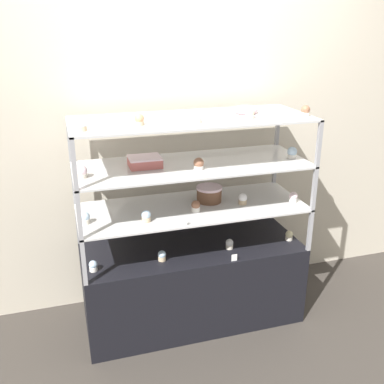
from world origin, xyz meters
TOP-DOWN VIEW (x-y plane):
  - ground_plane at (0.00, 0.00)m, footprint 20.00×20.00m
  - back_wall at (0.00, 0.42)m, footprint 8.00×0.05m
  - display_base at (0.00, 0.00)m, footprint 1.44×0.56m
  - display_riser_lower at (0.00, 0.00)m, footprint 1.44×0.56m
  - display_riser_middle at (0.00, 0.00)m, footprint 1.44×0.56m
  - display_riser_upper at (0.00, 0.00)m, footprint 1.44×0.56m
  - layer_cake_centerpiece at (0.13, 0.06)m, footprint 0.17×0.17m
  - sheet_cake_frosted at (-0.29, 0.03)m, footprint 0.19×0.16m
  - cupcake_0 at (-0.65, -0.13)m, footprint 0.05×0.05m
  - cupcake_1 at (-0.23, -0.12)m, footprint 0.05×0.05m
  - cupcake_2 at (0.23, -0.10)m, footprint 0.05×0.05m
  - cupcake_3 at (0.66, -0.10)m, footprint 0.05×0.05m
  - price_tag_0 at (0.19, -0.26)m, footprint 0.04×0.00m
  - cupcake_4 at (-0.67, -0.06)m, footprint 0.06×0.06m
  - cupcake_5 at (-0.32, -0.14)m, footprint 0.06×0.06m
  - cupcake_6 at (-0.00, -0.08)m, footprint 0.06×0.06m
  - cupcake_7 at (0.32, -0.05)m, footprint 0.06×0.06m
  - cupcake_8 at (0.65, -0.12)m, footprint 0.06×0.06m
  - price_tag_1 at (-0.13, -0.26)m, footprint 0.04×0.00m
  - cupcake_9 at (-0.66, -0.07)m, footprint 0.06×0.06m
  - cupcake_10 at (0.01, -0.12)m, footprint 0.06×0.06m
  - cupcake_11 at (0.65, -0.06)m, footprint 0.06×0.06m
  - price_tag_2 at (0.46, -0.26)m, footprint 0.04×0.00m
  - cupcake_12 at (-0.65, -0.15)m, footprint 0.05×0.05m
  - cupcake_13 at (-0.33, -0.10)m, footprint 0.05×0.05m
  - cupcake_14 at (-0.01, -0.14)m, footprint 0.05×0.05m
  - cupcake_15 at (0.32, -0.12)m, footprint 0.05×0.05m
  - cupcake_16 at (0.67, -0.14)m, footprint 0.05×0.05m
  - price_tag_3 at (0.33, -0.26)m, footprint 0.04×0.00m
  - donut_glazed at (0.36, 0.04)m, footprint 0.14×0.14m

SIDE VIEW (x-z plane):
  - ground_plane at x=0.00m, z-range 0.00..0.00m
  - display_base at x=0.00m, z-range 0.00..0.55m
  - price_tag_0 at x=0.19m, z-range 0.55..0.60m
  - cupcake_0 at x=-0.65m, z-range 0.55..0.62m
  - cupcake_1 at x=-0.23m, z-range 0.55..0.62m
  - cupcake_2 at x=0.23m, z-range 0.55..0.62m
  - cupcake_3 at x=0.66m, z-range 0.55..0.62m
  - display_riser_lower at x=0.00m, z-range 0.68..0.96m
  - price_tag_1 at x=-0.13m, z-range 0.84..0.88m
  - cupcake_4 at x=-0.67m, z-range 0.84..0.91m
  - cupcake_5 at x=-0.32m, z-range 0.84..0.91m
  - cupcake_6 at x=0.00m, z-range 0.84..0.91m
  - cupcake_7 at x=0.32m, z-range 0.84..0.91m
  - cupcake_8 at x=0.65m, z-range 0.84..0.91m
  - layer_cake_centerpiece at x=0.13m, z-range 0.84..0.94m
  - display_riser_middle at x=0.00m, z-range 0.96..1.25m
  - price_tag_2 at x=0.46m, z-range 1.12..1.16m
  - sheet_cake_frosted at x=-0.29m, z-range 1.12..1.18m
  - cupcake_9 at x=-0.66m, z-range 1.12..1.19m
  - cupcake_10 at x=0.01m, z-range 1.12..1.19m
  - cupcake_11 at x=0.65m, z-range 1.12..1.19m
  - back_wall at x=0.00m, z-range 0.00..2.60m
  - display_riser_upper at x=0.00m, z-range 1.25..1.53m
  - donut_glazed at x=0.36m, z-range 1.40..1.45m
  - price_tag_3 at x=0.33m, z-range 1.40..1.45m
  - cupcake_12 at x=-0.65m, z-range 1.40..1.47m
  - cupcake_13 at x=-0.33m, z-range 1.40..1.47m
  - cupcake_14 at x=-0.01m, z-range 1.40..1.47m
  - cupcake_15 at x=0.32m, z-range 1.40..1.47m
  - cupcake_16 at x=0.67m, z-range 1.40..1.47m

